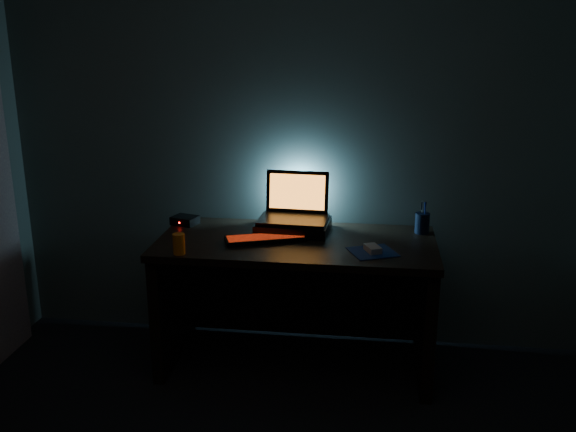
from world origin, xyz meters
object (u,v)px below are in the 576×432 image
Objects in this scene: laptop at (295,208)px; mouse at (373,249)px; router at (185,220)px; pen_cup at (422,223)px; juice_glass at (179,244)px; keyboard at (265,239)px.

mouse is at bearing -35.05° from laptop.
laptop reaches higher than router.
pen_cup is at bearing 18.18° from router.
mouse is 1.14m from router.
juice_glass is (-0.97, -0.15, 0.03)m from mouse.
keyboard is (-0.13, -0.24, -0.11)m from laptop.
laptop is at bearing 118.13° from mouse.
mouse is (0.57, -0.11, 0.01)m from keyboard.
laptop is at bearing 43.24° from juice_glass.
pen_cup reaches higher than keyboard.
keyboard is at bearing 33.04° from juice_glass.
pen_cup is 1.08× the size of juice_glass.
keyboard is at bearing -7.17° from router.
router is at bearing -179.45° from pen_cup.
mouse is 0.45m from pen_cup.
laptop is at bearing 17.70° from router.
mouse is (0.44, -0.35, -0.10)m from laptop.
laptop is 0.73m from juice_glass.
pen_cup reaches higher than mouse.
laptop is 3.42× the size of pen_cup.
laptop is 0.88× the size of keyboard.
keyboard is at bearing -115.83° from laptop.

